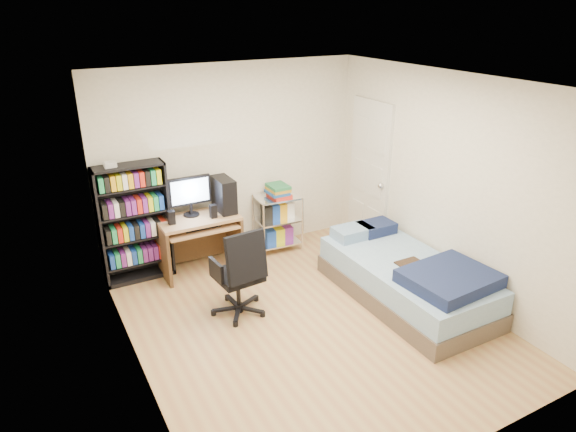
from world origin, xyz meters
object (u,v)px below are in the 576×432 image
computer_desk (205,220)px  office_chair (240,287)px  bed (407,279)px  media_shelf (134,222)px

computer_desk → office_chair: computer_desk is taller
office_chair → bed: office_chair is taller
media_shelf → office_chair: media_shelf is taller
computer_desk → bed: 2.54m
office_chair → bed: bearing=-24.4°
media_shelf → bed: size_ratio=0.72×
media_shelf → computer_desk: size_ratio=1.24×
media_shelf → office_chair: bearing=-59.8°
media_shelf → computer_desk: 0.84m
computer_desk → bed: size_ratio=0.58×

